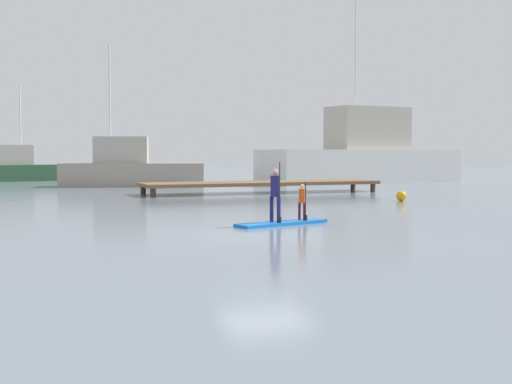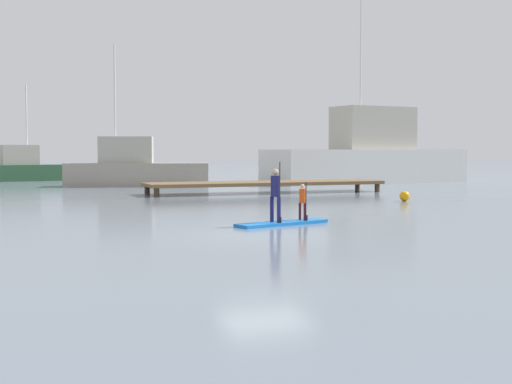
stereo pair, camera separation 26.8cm
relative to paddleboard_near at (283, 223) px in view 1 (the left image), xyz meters
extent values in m
plane|color=slate|center=(-1.46, -2.17, -0.05)|extent=(240.00, 240.00, 0.00)
cube|color=blue|center=(-0.07, -0.02, 0.00)|extent=(3.26, 1.59, 0.10)
cube|color=blue|center=(1.50, 0.44, 0.00)|extent=(0.37, 0.55, 0.09)
cylinder|color=#19194C|center=(-0.35, 0.08, 0.45)|extent=(0.12, 0.12, 0.80)
cylinder|color=#19194C|center=(-0.25, -0.26, 0.45)|extent=(0.12, 0.12, 0.80)
cylinder|color=#19194C|center=(-0.30, -0.09, 1.18)|extent=(0.37, 0.37, 0.66)
sphere|color=tan|center=(-0.30, -0.09, 1.63)|extent=(0.19, 0.19, 0.19)
cylinder|color=black|center=(-0.24, -0.30, 0.99)|extent=(0.03, 0.03, 1.89)
cube|color=black|center=(-0.24, -0.30, 0.14)|extent=(0.07, 0.14, 0.18)
cylinder|color=#4C1419|center=(0.73, 0.34, 0.33)|extent=(0.08, 0.08, 0.55)
cylinder|color=#4C1419|center=(0.80, 0.11, 0.33)|extent=(0.08, 0.08, 0.55)
cylinder|color=#E54C14|center=(0.77, 0.23, 0.83)|extent=(0.25, 0.25, 0.46)
sphere|color=beige|center=(0.77, 0.23, 1.15)|extent=(0.13, 0.13, 0.13)
cylinder|color=black|center=(0.82, 0.06, 0.67)|extent=(0.03, 0.03, 1.24)
cube|color=black|center=(0.82, 0.06, 0.14)|extent=(0.07, 0.14, 0.18)
cube|color=silver|center=(16.60, 24.27, 1.14)|extent=(15.67, 6.40, 2.38)
cube|color=#B2AD9E|center=(17.18, 24.35, 3.85)|extent=(6.06, 3.63, 3.04)
cylinder|color=silver|center=(16.05, 24.19, 9.11)|extent=(0.12, 0.12, 7.49)
cube|color=#2D5638|center=(-7.52, 36.02, 0.56)|extent=(8.66, 3.08, 1.23)
cube|color=#B2AD9E|center=(-6.53, 36.14, 1.93)|extent=(2.82, 1.92, 1.50)
cylinder|color=silver|center=(-6.00, 36.20, 4.95)|extent=(0.12, 0.12, 4.55)
cube|color=#9E9384|center=(0.31, 25.26, 0.70)|extent=(9.43, 4.72, 1.51)
cube|color=#B2AD9E|center=(-0.38, 25.46, 2.31)|extent=(3.71, 2.43, 1.71)
cylinder|color=silver|center=(-1.04, 25.66, 6.11)|extent=(0.12, 0.12, 5.89)
cube|color=brown|center=(5.44, 15.51, 0.49)|extent=(13.20, 2.90, 0.18)
cylinder|color=#473828|center=(-0.86, 14.36, 0.26)|extent=(0.28, 0.28, 0.63)
cylinder|color=#473828|center=(-0.86, 16.65, 0.26)|extent=(0.28, 0.28, 0.63)
cylinder|color=#473828|center=(11.75, 14.36, 0.26)|extent=(0.28, 0.28, 0.63)
cylinder|color=#473828|center=(11.75, 16.65, 0.26)|extent=(0.28, 0.28, 0.63)
sphere|color=orange|center=(9.21, 7.53, 0.18)|extent=(0.47, 0.47, 0.47)
camera|label=1|loc=(-8.85, -20.45, 2.31)|focal=49.78mm
camera|label=2|loc=(-8.60, -20.55, 2.31)|focal=49.78mm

